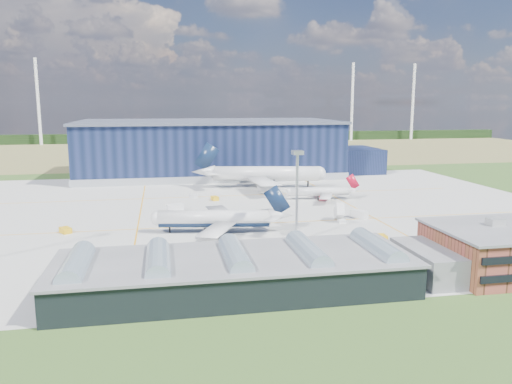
{
  "coord_description": "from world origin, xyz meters",
  "views": [
    {
      "loc": [
        -22.75,
        -147.69,
        34.58
      ],
      "look_at": [
        6.52,
        6.12,
        6.42
      ],
      "focal_mm": 35.0,
      "sensor_mm": 36.0,
      "label": 1
    }
  ],
  "objects_px": {
    "gse_tug_b": "(382,237)",
    "gse_cart_a": "(226,214)",
    "gse_tug_a": "(66,230)",
    "airliner_navy": "(214,210)",
    "hangar": "(215,150)",
    "car_b": "(418,255)",
    "gse_van_a": "(175,208)",
    "car_a": "(341,260)",
    "airliner_red": "(320,187)",
    "airstair": "(339,215)",
    "light_mast_center": "(297,181)",
    "airliner_widebody": "(266,166)",
    "gse_tug_c": "(215,198)",
    "gse_van_b": "(359,214)",
    "gse_cart_b": "(193,196)"
  },
  "relations": [
    {
      "from": "gse_tug_b",
      "to": "gse_cart_a",
      "type": "xyz_separation_m",
      "value": [
        -35.54,
        34.69,
        0.04
      ]
    },
    {
      "from": "gse_tug_a",
      "to": "airliner_navy",
      "type": "bearing_deg",
      "value": -40.14
    },
    {
      "from": "hangar",
      "to": "car_b",
      "type": "xyz_separation_m",
      "value": [
        30.85,
        -142.8,
        -10.99
      ]
    },
    {
      "from": "hangar",
      "to": "gse_van_a",
      "type": "distance_m",
      "value": 86.6
    },
    {
      "from": "gse_tug_b",
      "to": "car_a",
      "type": "distance_m",
      "value": 22.44
    },
    {
      "from": "airliner_red",
      "to": "airstair",
      "type": "height_order",
      "value": "airliner_red"
    },
    {
      "from": "light_mast_center",
      "to": "gse_van_a",
      "type": "bearing_deg",
      "value": 124.87
    },
    {
      "from": "gse_tug_a",
      "to": "gse_tug_b",
      "type": "distance_m",
      "value": 83.57
    },
    {
      "from": "gse_tug_a",
      "to": "car_b",
      "type": "distance_m",
      "value": 90.48
    },
    {
      "from": "airliner_widebody",
      "to": "gse_tug_c",
      "type": "relative_size",
      "value": 16.09
    },
    {
      "from": "gse_van_b",
      "to": "gse_cart_b",
      "type": "distance_m",
      "value": 63.38
    },
    {
      "from": "gse_van_b",
      "to": "car_b",
      "type": "height_order",
      "value": "gse_van_b"
    },
    {
      "from": "hangar",
      "to": "gse_tug_b",
      "type": "distance_m",
      "value": 131.3
    },
    {
      "from": "gse_tug_a",
      "to": "gse_cart_a",
      "type": "height_order",
      "value": "gse_tug_a"
    },
    {
      "from": "gse_van_a",
      "to": "airstair",
      "type": "bearing_deg",
      "value": -135.1
    },
    {
      "from": "gse_cart_a",
      "to": "gse_cart_b",
      "type": "bearing_deg",
      "value": 89.97
    },
    {
      "from": "gse_tug_c",
      "to": "gse_tug_a",
      "type": "bearing_deg",
      "value": -151.59
    },
    {
      "from": "gse_tug_c",
      "to": "gse_van_a",
      "type": "bearing_deg",
      "value": -145.1
    },
    {
      "from": "gse_van_b",
      "to": "airstair",
      "type": "bearing_deg",
      "value": 167.7
    },
    {
      "from": "gse_tug_a",
      "to": "gse_van_a",
      "type": "relative_size",
      "value": 0.69
    },
    {
      "from": "hangar",
      "to": "gse_van_a",
      "type": "bearing_deg",
      "value": -104.71
    },
    {
      "from": "light_mast_center",
      "to": "gse_tug_b",
      "type": "height_order",
      "value": "light_mast_center"
    },
    {
      "from": "gse_tug_a",
      "to": "gse_tug_b",
      "type": "xyz_separation_m",
      "value": [
        80.58,
        -22.15,
        -0.1
      ]
    },
    {
      "from": "light_mast_center",
      "to": "car_b",
      "type": "xyz_separation_m",
      "value": [
        23.66,
        -18.0,
        -14.81
      ]
    },
    {
      "from": "gse_cart_a",
      "to": "airliner_widebody",
      "type": "bearing_deg",
      "value": 50.56
    },
    {
      "from": "airliner_red",
      "to": "gse_tug_b",
      "type": "distance_m",
      "value": 54.93
    },
    {
      "from": "light_mast_center",
      "to": "gse_cart_a",
      "type": "distance_m",
      "value": 37.72
    },
    {
      "from": "gse_cart_b",
      "to": "airliner_widebody",
      "type": "bearing_deg",
      "value": -11.35
    },
    {
      "from": "gse_tug_a",
      "to": "gse_tug_c",
      "type": "xyz_separation_m",
      "value": [
        44.21,
        37.85,
        -0.02
      ]
    },
    {
      "from": "airliner_red",
      "to": "car_b",
      "type": "bearing_deg",
      "value": 97.59
    },
    {
      "from": "car_b",
      "to": "airstair",
      "type": "bearing_deg",
      "value": 22.17
    },
    {
      "from": "gse_cart_a",
      "to": "car_b",
      "type": "relative_size",
      "value": 0.87
    },
    {
      "from": "light_mast_center",
      "to": "airliner_widebody",
      "type": "relative_size",
      "value": 0.42
    },
    {
      "from": "light_mast_center",
      "to": "hangar",
      "type": "bearing_deg",
      "value": 93.3
    },
    {
      "from": "airliner_red",
      "to": "gse_tug_c",
      "type": "bearing_deg",
      "value": -0.92
    },
    {
      "from": "airliner_navy",
      "to": "airliner_widebody",
      "type": "height_order",
      "value": "airliner_widebody"
    },
    {
      "from": "gse_tug_a",
      "to": "car_a",
      "type": "distance_m",
      "value": 74.18
    },
    {
      "from": "airliner_widebody",
      "to": "gse_cart_a",
      "type": "height_order",
      "value": "airliner_widebody"
    },
    {
      "from": "gse_van_a",
      "to": "airstair",
      "type": "relative_size",
      "value": 0.97
    },
    {
      "from": "airliner_widebody",
      "to": "car_b",
      "type": "relative_size",
      "value": 14.56
    },
    {
      "from": "airliner_navy",
      "to": "gse_cart_b",
      "type": "xyz_separation_m",
      "value": [
        -2.31,
        51.13,
        -5.65
      ]
    },
    {
      "from": "light_mast_center",
      "to": "airliner_red",
      "type": "distance_m",
      "value": 57.89
    },
    {
      "from": "gse_van_b",
      "to": "airliner_navy",
      "type": "bearing_deg",
      "value": 161.37
    },
    {
      "from": "hangar",
      "to": "airstair",
      "type": "xyz_separation_m",
      "value": [
        25.43,
        -105.82,
        -9.83
      ]
    },
    {
      "from": "gse_tug_b",
      "to": "gse_van_b",
      "type": "xyz_separation_m",
      "value": [
        3.68,
        24.06,
        0.54
      ]
    },
    {
      "from": "airliner_widebody",
      "to": "gse_tug_a",
      "type": "distance_m",
      "value": 91.65
    },
    {
      "from": "airliner_navy",
      "to": "airliner_red",
      "type": "distance_m",
      "value": 57.98
    },
    {
      "from": "airliner_red",
      "to": "gse_tug_a",
      "type": "relative_size",
      "value": 7.35
    },
    {
      "from": "hangar",
      "to": "gse_tug_b",
      "type": "relative_size",
      "value": 46.56
    },
    {
      "from": "gse_van_a",
      "to": "airstair",
      "type": "distance_m",
      "value": 52.41
    }
  ]
}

